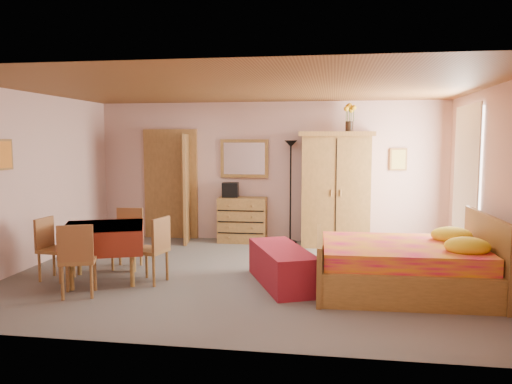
% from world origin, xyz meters
% --- Properties ---
extents(floor, '(6.50, 6.50, 0.00)m').
position_xyz_m(floor, '(0.00, 0.00, 0.00)').
color(floor, '#69655D').
rests_on(floor, ground).
extents(ceiling, '(6.50, 6.50, 0.00)m').
position_xyz_m(ceiling, '(0.00, 0.00, 2.60)').
color(ceiling, brown).
rests_on(ceiling, wall_back).
extents(wall_back, '(6.50, 0.10, 2.60)m').
position_xyz_m(wall_back, '(0.00, 2.50, 1.30)').
color(wall_back, '#C69B90').
rests_on(wall_back, floor).
extents(wall_front, '(6.50, 0.10, 2.60)m').
position_xyz_m(wall_front, '(0.00, -2.50, 1.30)').
color(wall_front, '#C69B90').
rests_on(wall_front, floor).
extents(wall_left, '(0.10, 5.00, 2.60)m').
position_xyz_m(wall_left, '(-3.25, 0.00, 1.30)').
color(wall_left, '#C69B90').
rests_on(wall_left, floor).
extents(wall_right, '(0.10, 5.00, 2.60)m').
position_xyz_m(wall_right, '(3.25, 0.00, 1.30)').
color(wall_right, '#C69B90').
rests_on(wall_right, floor).
extents(doorway, '(1.06, 0.12, 2.15)m').
position_xyz_m(doorway, '(-1.90, 2.47, 1.02)').
color(doorway, '#9E6B35').
rests_on(doorway, floor).
extents(window, '(0.08, 1.40, 1.95)m').
position_xyz_m(window, '(3.21, 1.20, 1.45)').
color(window, white).
rests_on(window, wall_right).
extents(picture_left, '(0.04, 0.32, 0.42)m').
position_xyz_m(picture_left, '(-3.22, -0.60, 1.70)').
color(picture_left, orange).
rests_on(picture_left, wall_left).
extents(picture_back, '(0.30, 0.04, 0.40)m').
position_xyz_m(picture_back, '(2.35, 2.47, 1.55)').
color(picture_back, '#D8BF59').
rests_on(picture_back, wall_back).
extents(chest_of_drawers, '(0.89, 0.46, 0.83)m').
position_xyz_m(chest_of_drawers, '(-0.46, 2.26, 0.42)').
color(chest_of_drawers, olive).
rests_on(chest_of_drawers, floor).
extents(wall_mirror, '(0.91, 0.06, 0.72)m').
position_xyz_m(wall_mirror, '(-0.46, 2.47, 1.55)').
color(wall_mirror, white).
rests_on(wall_mirror, wall_back).
extents(stereo, '(0.31, 0.24, 0.27)m').
position_xyz_m(stereo, '(-0.69, 2.28, 0.97)').
color(stereo, black).
rests_on(stereo, chest_of_drawers).
extents(floor_lamp, '(0.30, 0.30, 1.89)m').
position_xyz_m(floor_lamp, '(0.43, 2.31, 0.94)').
color(floor_lamp, black).
rests_on(floor_lamp, floor).
extents(wardrobe, '(1.32, 0.70, 2.04)m').
position_xyz_m(wardrobe, '(1.24, 2.17, 1.02)').
color(wardrobe, '#A07136').
rests_on(wardrobe, floor).
extents(sunflower_vase, '(0.20, 0.20, 0.49)m').
position_xyz_m(sunflower_vase, '(1.46, 2.18, 2.29)').
color(sunflower_vase, '#EAB013').
rests_on(sunflower_vase, wardrobe).
extents(bed, '(2.19, 1.75, 0.99)m').
position_xyz_m(bed, '(2.05, -0.42, 0.49)').
color(bed, '#D3144E').
rests_on(bed, floor).
extents(bench, '(1.07, 1.57, 0.49)m').
position_xyz_m(bench, '(0.55, -0.37, 0.25)').
color(bench, maroon).
rests_on(bench, floor).
extents(dining_table, '(1.33, 1.33, 0.76)m').
position_xyz_m(dining_table, '(-1.84, -0.55, 0.38)').
color(dining_table, maroon).
rests_on(dining_table, floor).
extents(chair_south, '(0.52, 0.52, 0.90)m').
position_xyz_m(chair_south, '(-1.86, -1.21, 0.45)').
color(chair_south, '#9D6835').
rests_on(chair_south, floor).
extents(chair_north, '(0.43, 0.43, 0.88)m').
position_xyz_m(chair_north, '(-1.82, 0.12, 0.44)').
color(chair_north, '#A97639').
rests_on(chair_north, floor).
extents(chair_west, '(0.41, 0.41, 0.85)m').
position_xyz_m(chair_west, '(-2.50, -0.62, 0.42)').
color(chair_west, '#AC723A').
rests_on(chair_west, floor).
extents(chair_east, '(0.48, 0.48, 0.88)m').
position_xyz_m(chair_east, '(-1.20, -0.54, 0.44)').
color(chair_east, olive).
rests_on(chair_east, floor).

